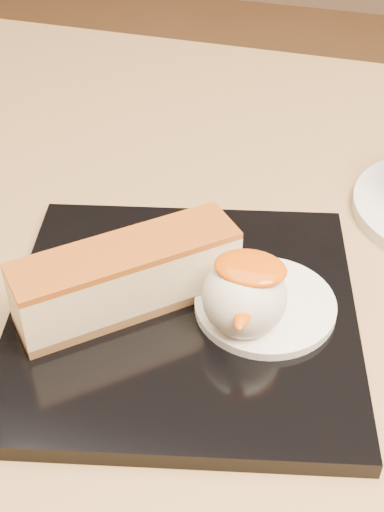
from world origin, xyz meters
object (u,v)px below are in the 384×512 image
(cheesecake, at_px, (127,277))
(ice_cream_scoop, at_px, (245,297))
(dessert_plate, at_px, (183,316))
(table, at_px, (183,424))

(cheesecake, height_order, ice_cream_scoop, ice_cream_scoop)
(dessert_plate, bearing_deg, cheesecake, -171.87)
(ice_cream_scoop, bearing_deg, table, 142.29)
(table, xyz_separation_m, ice_cream_scoop, (0.05, -0.04, 0.19))
(table, bearing_deg, cheesecake, -120.00)
(table, relative_size, dessert_plate, 3.64)
(dessert_plate, bearing_deg, ice_cream_scoop, -7.13)
(ice_cream_scoop, bearing_deg, dessert_plate, 172.87)
(table, relative_size, ice_cream_scoop, 15.54)
(table, xyz_separation_m, cheesecake, (-0.02, -0.04, 0.19))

